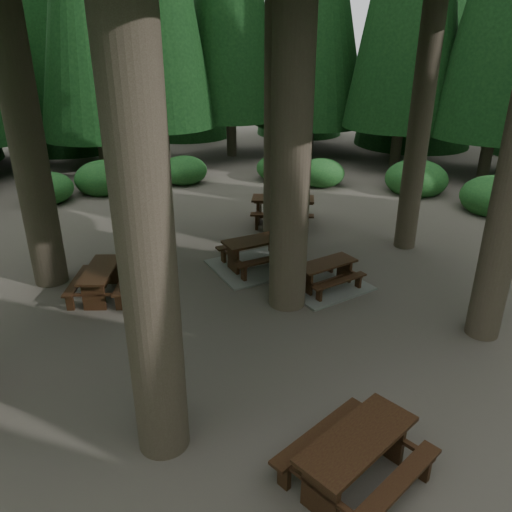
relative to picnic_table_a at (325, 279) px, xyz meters
name	(u,v)px	position (x,y,z in m)	size (l,w,h in m)	color
ground	(258,314)	(-2.01, -0.56, -0.21)	(80.00, 80.00, 0.00)	#524B42
picnic_table_a	(325,279)	(0.00, 0.00, 0.00)	(2.23, 1.96, 0.67)	gray
picnic_table_b	(101,278)	(-5.12, 1.62, 0.26)	(1.84, 2.02, 0.72)	#34150F
picnic_table_c	(258,257)	(-1.06, 1.72, 0.06)	(2.53, 2.16, 0.80)	gray
picnic_table_d	(283,206)	(1.00, 4.57, 0.36)	(2.51, 2.34, 0.86)	#34150F
picnic_table_e	(356,453)	(-2.55, -5.30, 0.33)	(2.29, 2.08, 0.81)	#34150F
shrub_ring	(274,278)	(-1.31, 0.19, 0.19)	(23.86, 24.64, 1.49)	#205D29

